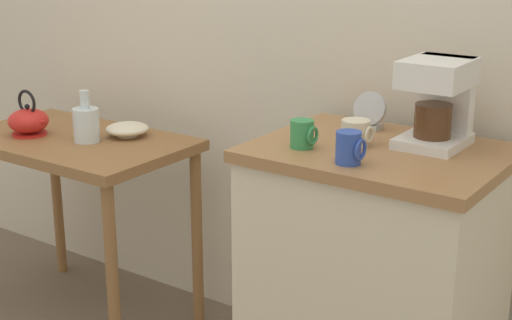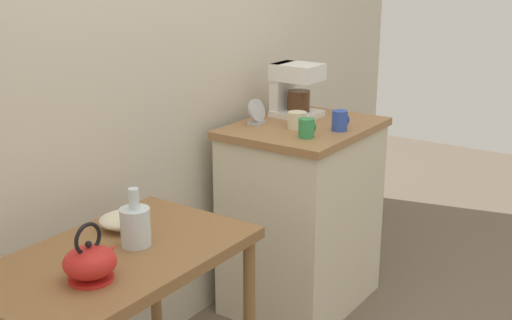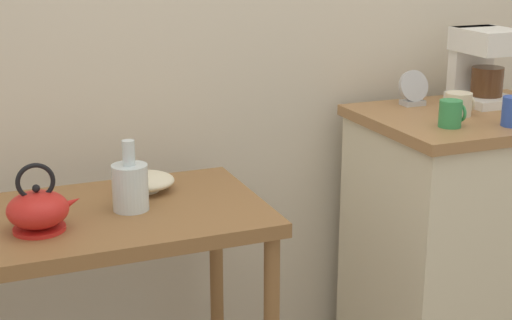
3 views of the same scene
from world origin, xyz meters
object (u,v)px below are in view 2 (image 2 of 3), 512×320
(coffee_maker, at_px, (293,88))
(glass_carafe_vase, at_px, (136,225))
(table_clock, at_px, (257,113))
(mug_small_cream, at_px, (297,120))
(mug_blue, at_px, (340,120))
(bowl_stoneware, at_px, (123,220))
(teakettle, at_px, (90,262))
(mug_tall_green, at_px, (307,128))

(coffee_maker, bearing_deg, glass_carafe_vase, -171.20)
(glass_carafe_vase, bearing_deg, coffee_maker, 8.80)
(glass_carafe_vase, relative_size, table_clock, 1.61)
(mug_small_cream, relative_size, table_clock, 0.77)
(coffee_maker, distance_m, mug_blue, 0.36)
(bowl_stoneware, height_order, glass_carafe_vase, glass_carafe_vase)
(teakettle, bearing_deg, table_clock, 13.38)
(bowl_stoneware, distance_m, coffee_maker, 1.25)
(teakettle, height_order, mug_blue, mug_blue)
(teakettle, relative_size, mug_blue, 2.09)
(bowl_stoneware, xyz_separation_m, mug_tall_green, (0.91, -0.20, 0.17))
(coffee_maker, relative_size, table_clock, 2.14)
(coffee_maker, xyz_separation_m, mug_tall_green, (-0.31, -0.26, -0.10))
(bowl_stoneware, xyz_separation_m, glass_carafe_vase, (-0.08, -0.14, 0.04))
(mug_small_cream, bearing_deg, mug_blue, -67.86)
(mug_tall_green, relative_size, table_clock, 0.69)
(coffee_maker, relative_size, mug_small_cream, 2.78)
(mug_small_cream, xyz_separation_m, table_clock, (-0.05, 0.19, 0.02))
(bowl_stoneware, bearing_deg, coffee_maker, 2.79)
(bowl_stoneware, height_order, mug_blue, mug_blue)
(bowl_stoneware, bearing_deg, teakettle, -148.23)
(glass_carafe_vase, bearing_deg, bowl_stoneware, 61.48)
(bowl_stoneware, distance_m, mug_blue, 1.15)
(coffee_maker, bearing_deg, bowl_stoneware, -177.21)
(mug_small_cream, height_order, mug_tall_green, mug_tall_green)
(glass_carafe_vase, xyz_separation_m, mug_blue, (1.18, -0.12, 0.13))
(mug_blue, relative_size, table_clock, 0.75)
(table_clock, bearing_deg, mug_tall_green, -101.67)
(glass_carafe_vase, bearing_deg, mug_blue, -5.81)
(bowl_stoneware, relative_size, glass_carafe_vase, 0.85)
(mug_blue, height_order, table_clock, table_clock)
(coffee_maker, xyz_separation_m, mug_blue, (-0.12, -0.32, -0.10))
(mug_small_cream, xyz_separation_m, mug_blue, (0.07, -0.18, 0.01))
(glass_carafe_vase, bearing_deg, mug_tall_green, -3.32)
(mug_blue, height_order, mug_tall_green, mug_blue)
(glass_carafe_vase, xyz_separation_m, mug_tall_green, (0.99, -0.06, 0.13))
(teakettle, xyz_separation_m, mug_small_cream, (1.36, 0.12, 0.14))
(teakettle, height_order, glass_carafe_vase, glass_carafe_vase)
(coffee_maker, relative_size, mug_blue, 2.84)
(table_clock, bearing_deg, mug_small_cream, -74.76)
(teakettle, xyz_separation_m, glass_carafe_vase, (0.25, 0.06, 0.01))
(glass_carafe_vase, relative_size, mug_tall_green, 2.35)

